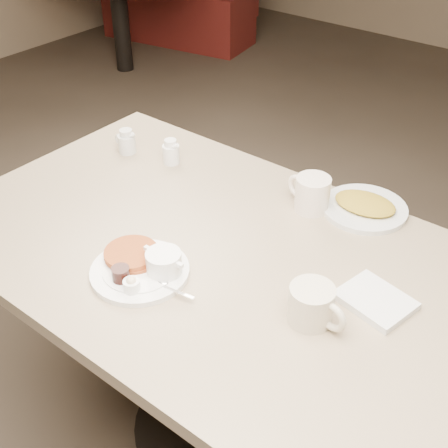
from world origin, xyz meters
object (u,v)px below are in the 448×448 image
Objects in this scene: diner_table at (219,298)px; hash_plate at (365,207)px; main_plate at (143,266)px; coffee_mug_far at (311,193)px; creamer_right at (171,152)px; creamer_left at (127,142)px; coffee_mug_near at (313,305)px.

hash_plate reaches higher than diner_table.
main_plate is 0.52m from coffee_mug_far.
hash_plate is (0.21, 0.39, 0.18)m from diner_table.
main_plate is at bearing -54.67° from creamer_right.
creamer_left reaches higher than main_plate.
creamer_right is at bearing -173.91° from coffee_mug_far.
coffee_mug_near reaches higher than creamer_left.
main_plate is (-0.09, -0.19, 0.19)m from diner_table.
diner_table is 0.48m from hash_plate.
coffee_mug_near is 1.69× the size of creamer_left.
creamer_right is (-0.48, -0.05, -0.01)m from coffee_mug_far.
creamer_right reaches higher than diner_table.
main_plate is 0.65m from hash_plate.
creamer_left is (-0.64, -0.09, -0.01)m from coffee_mug_far.
main_plate is at bearing -40.45° from creamer_left.
diner_table is at bearing -32.51° from creamer_right.
hash_plate is (0.76, 0.17, -0.02)m from creamer_left.
creamer_right is at bearing 13.75° from creamer_left.
main_plate is at bearing -164.01° from coffee_mug_near.
coffee_mug_near is at bearing -18.05° from creamer_left.
coffee_mug_near is 0.57× the size of hash_plate.
main_plate is at bearing -117.14° from hash_plate.
main_plate is 2.01× the size of coffee_mug_near.
main_plate is 3.39× the size of creamer_left.
coffee_mug_near is 1.02× the size of coffee_mug_far.
coffee_mug_near is 0.47m from hash_plate.
coffee_mug_far is (0.08, 0.31, 0.22)m from diner_table.
creamer_left is (-0.47, 0.40, 0.01)m from main_plate.
creamer_right reaches higher than main_plate.
creamer_right is (-0.72, 0.32, -0.01)m from coffee_mug_near.
coffee_mug_near is at bearing -24.34° from creamer_right.
coffee_mug_near is (0.40, 0.12, 0.02)m from main_plate.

